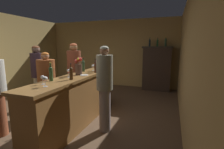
{
  "coord_description": "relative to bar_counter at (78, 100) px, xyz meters",
  "views": [
    {
      "loc": [
        2.42,
        -2.9,
        1.63
      ],
      "look_at": [
        1.35,
        0.06,
        1.08
      ],
      "focal_mm": 26.49,
      "sensor_mm": 36.0,
      "label": 1
    }
  ],
  "objects": [
    {
      "name": "floor",
      "position": [
        -0.63,
        0.03,
        -0.52
      ],
      "size": [
        9.26,
        9.26,
        0.0
      ],
      "primitive_type": "plane",
      "color": "brown",
      "rests_on": "ground"
    },
    {
      "name": "wall_back",
      "position": [
        -0.63,
        3.65,
        0.81
      ],
      "size": [
        5.47,
        0.12,
        2.65
      ],
      "primitive_type": "cube",
      "color": "tan",
      "rests_on": "ground"
    },
    {
      "name": "wall_right",
      "position": [
        2.1,
        0.03,
        0.81
      ],
      "size": [
        0.12,
        7.24,
        2.65
      ],
      "primitive_type": "cube",
      "color": "tan",
      "rests_on": "ground"
    },
    {
      "name": "bar_counter",
      "position": [
        0.0,
        0.0,
        0.0
      ],
      "size": [
        0.54,
        2.84,
        1.03
      ],
      "color": "brown",
      "rests_on": "ground"
    },
    {
      "name": "display_cabinet",
      "position": [
        1.29,
        3.34,
        0.32
      ],
      "size": [
        1.06,
        0.45,
        1.61
      ],
      "color": "#392A22",
      "rests_on": "ground"
    },
    {
      "name": "wine_bottle_pinot",
      "position": [
        -0.15,
        -0.6,
        0.65
      ],
      "size": [
        0.07,
        0.07,
        0.32
      ],
      "color": "#2F4E29",
      "rests_on": "bar_counter"
    },
    {
      "name": "wine_bottle_rose",
      "position": [
        0.19,
        0.48,
        0.65
      ],
      "size": [
        0.07,
        0.07,
        0.31
      ],
      "color": "#442719",
      "rests_on": "bar_counter"
    },
    {
      "name": "wine_bottle_merlot",
      "position": [
        0.12,
        -0.39,
        0.64
      ],
      "size": [
        0.07,
        0.07,
        0.29
      ],
      "color": "#4E3219",
      "rests_on": "bar_counter"
    },
    {
      "name": "wine_bottle_malbec",
      "position": [
        -0.15,
        0.52,
        0.66
      ],
      "size": [
        0.06,
        0.06,
        0.33
      ],
      "color": "#2D472C",
      "rests_on": "bar_counter"
    },
    {
      "name": "wine_bottle_syrah",
      "position": [
        0.15,
        0.7,
        0.66
      ],
      "size": [
        0.07,
        0.07,
        0.34
      ],
      "color": "#163E1D",
      "rests_on": "bar_counter"
    },
    {
      "name": "wine_bottle_riesling",
      "position": [
        0.13,
        0.88,
        0.65
      ],
      "size": [
        0.07,
        0.07,
        0.31
      ],
      "color": "#1C2733",
      "rests_on": "bar_counter"
    },
    {
      "name": "wine_glass_front",
      "position": [
        0.01,
        0.73,
        0.62
      ],
      "size": [
        0.08,
        0.08,
        0.15
      ],
      "color": "white",
      "rests_on": "bar_counter"
    },
    {
      "name": "wine_glass_mid",
      "position": [
        0.05,
        -0.97,
        0.62
      ],
      "size": [
        0.08,
        0.08,
        0.15
      ],
      "color": "white",
      "rests_on": "bar_counter"
    },
    {
      "name": "wine_glass_rear",
      "position": [
        -0.09,
        -0.86,
        0.61
      ],
      "size": [
        0.06,
        0.06,
        0.14
      ],
      "color": "white",
      "rests_on": "bar_counter"
    },
    {
      "name": "wine_glass_spare",
      "position": [
        -0.05,
        -0.22,
        0.63
      ],
      "size": [
        0.07,
        0.07,
        0.16
      ],
      "color": "white",
      "rests_on": "bar_counter"
    },
    {
      "name": "flower_arrangement",
      "position": [
        -0.03,
        0.1,
        0.7
      ],
      "size": [
        0.16,
        0.15,
        0.36
      ],
      "color": "#4D342A",
      "rests_on": "bar_counter"
    },
    {
      "name": "cheese_plate",
      "position": [
        0.13,
        0.06,
        0.52
      ],
      "size": [
        0.17,
        0.17,
        0.01
      ],
      "primitive_type": "cylinder",
      "color": "white",
      "rests_on": "bar_counter"
    },
    {
      "name": "display_bottle_left",
      "position": [
        1.0,
        3.34,
        1.24
      ],
      "size": [
        0.06,
        0.06,
        0.32
      ],
      "color": "#1F303B",
      "rests_on": "display_cabinet"
    },
    {
      "name": "display_bottle_midleft",
      "position": [
        1.28,
        3.34,
        1.22
      ],
      "size": [
        0.07,
        0.07,
        0.32
      ],
      "color": "#23512C",
      "rests_on": "display_cabinet"
    },
    {
      "name": "display_bottle_center",
      "position": [
        1.55,
        3.34,
        1.24
      ],
      "size": [
        0.07,
        0.07,
        0.32
      ],
      "color": "#2B4B32",
      "rests_on": "display_cabinet"
    },
    {
      "name": "patron_redhead",
      "position": [
        -1.06,
        1.6,
        0.32
      ],
      "size": [
        0.35,
        0.35,
        1.54
      ],
      "rotation": [
        0.0,
        0.0,
        -0.94
      ],
      "color": "maroon",
      "rests_on": "ground"
    },
    {
      "name": "patron_in_grey",
      "position": [
        -0.85,
        0.07,
        0.28
      ],
      "size": [
        0.39,
        0.39,
        1.49
      ],
      "rotation": [
        0.0,
        0.0,
        -0.03
      ],
      "color": "gray",
      "rests_on": "ground"
    },
    {
      "name": "patron_in_navy",
      "position": [
        -0.69,
        0.97,
        0.41
      ],
      "size": [
        0.37,
        0.37,
        1.7
      ],
      "rotation": [
        0.0,
        0.0,
        -1.01
      ],
      "color": "#353729",
      "rests_on": "ground"
    },
    {
      "name": "patron_by_cabinet",
      "position": [
        -1.54,
        0.53,
        0.39
      ],
      "size": [
        0.32,
        0.32,
        1.64
      ],
      "rotation": [
        0.0,
        0.0,
        -0.37
      ],
      "color": "#BBAE90",
      "rests_on": "ground"
    },
    {
      "name": "bartender",
      "position": [
        0.64,
        -0.1,
        0.38
      ],
      "size": [
        0.3,
        0.3,
        1.63
      ],
      "rotation": [
        0.0,
        0.0,
        3.42
      ],
      "color": "gray",
      "rests_on": "ground"
    }
  ]
}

